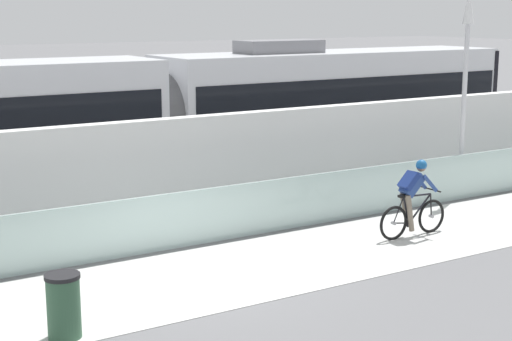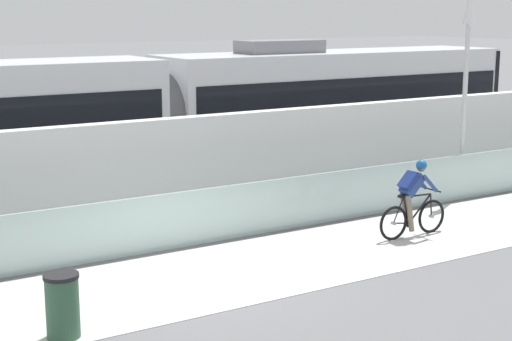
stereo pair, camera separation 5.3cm
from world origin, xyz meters
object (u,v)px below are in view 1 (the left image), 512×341
at_px(cyclist_on_bike, 413,199).
at_px(lamp_post_antenna, 466,65).
at_px(trash_bin, 64,306).
at_px(tram, 157,118).

distance_m(cyclist_on_bike, lamp_post_antenna, 4.88).
distance_m(cyclist_on_bike, trash_bin, 7.94).
xyz_separation_m(lamp_post_antenna, trash_bin, (-11.44, -3.40, -2.81)).
bearing_deg(cyclist_on_bike, tram, 110.68).
distance_m(tram, trash_bin, 9.75).
relative_size(cyclist_on_bike, lamp_post_antenna, 0.34).
height_order(lamp_post_antenna, trash_bin, lamp_post_antenna).
relative_size(cyclist_on_bike, trash_bin, 1.84).
height_order(tram, lamp_post_antenna, lamp_post_antenna).
relative_size(lamp_post_antenna, trash_bin, 5.42).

